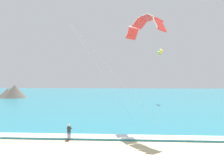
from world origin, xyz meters
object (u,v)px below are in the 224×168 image
kite_primary (146,24)px  kite_distant (160,51)px  surfboard (69,140)px  kitesurfer (69,131)px

kite_primary → kite_distant: bearing=80.4°
surfboard → kitesurfer: kitesurfer is taller
surfboard → kite_distant: size_ratio=0.38×
surfboard → kite_primary: 16.25m
kitesurfer → kite_distant: (14.08, 39.01, 12.28)m
surfboard → kite_primary: (8.31, 4.88, 13.08)m
surfboard → kite_distant: bearing=70.2°
surfboard → kitesurfer: 0.91m
kite_primary → kite_distant: size_ratio=3.49×
surfboard → kite_primary: kite_primary is taller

